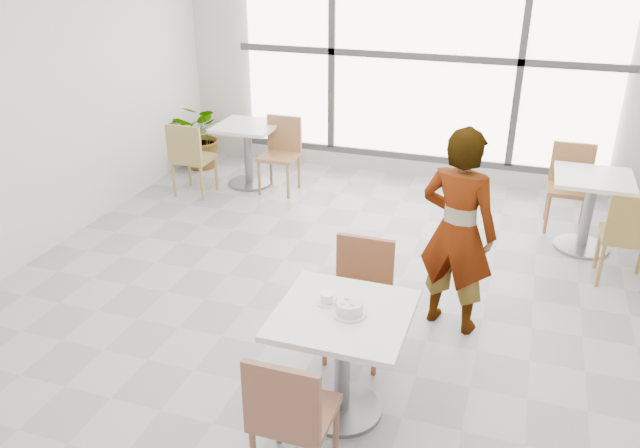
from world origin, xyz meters
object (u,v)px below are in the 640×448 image
(bg_table_right, at_px, (589,202))
(bg_chair_left_far, at_px, (281,149))
(plant_left, at_px, (202,135))
(chair_far, at_px, (360,290))
(bg_table_left, at_px, (248,146))
(bg_chair_right_near, at_px, (629,233))
(bg_chair_right_far, at_px, (570,181))
(coffee_cup, at_px, (327,299))
(oatmeal_bowl, at_px, (349,308))
(person, at_px, (458,232))
(bg_chair_left_near, at_px, (190,155))
(chair_near, at_px, (290,412))
(main_table, at_px, (343,343))

(bg_table_right, height_order, bg_chair_left_far, bg_chair_left_far)
(plant_left, bearing_deg, chair_far, -46.98)
(bg_table_left, bearing_deg, bg_chair_right_near, -16.24)
(bg_chair_right_far, bearing_deg, bg_table_right, -71.90)
(bg_chair_left_far, bearing_deg, plant_left, 162.51)
(coffee_cup, distance_m, bg_chair_right_near, 2.99)
(oatmeal_bowl, distance_m, person, 1.33)
(bg_table_right, xyz_separation_m, bg_chair_left_near, (-4.26, -0.01, 0.01))
(chair_far, relative_size, bg_chair_right_near, 1.00)
(chair_far, relative_size, plant_left, 1.01)
(bg_chair_left_far, bearing_deg, bg_table_left, 178.38)
(bg_table_left, bearing_deg, bg_chair_left_far, -1.62)
(bg_chair_left_near, distance_m, bg_chair_right_far, 4.13)
(bg_chair_right_near, bearing_deg, bg_table_left, -16.24)
(chair_near, xyz_separation_m, person, (0.61, 1.88, 0.30))
(chair_near, xyz_separation_m, bg_chair_left_far, (-1.70, 4.14, 0.00))
(chair_near, bearing_deg, main_table, -98.51)
(chair_near, bearing_deg, plant_left, -56.85)
(chair_far, bearing_deg, plant_left, 133.02)
(chair_far, bearing_deg, bg_chair_left_near, 139.28)
(bg_table_left, relative_size, bg_table_right, 1.00)
(bg_chair_left_near, bearing_deg, bg_table_right, -179.91)
(bg_table_right, bearing_deg, bg_chair_left_far, 171.06)
(coffee_cup, xyz_separation_m, bg_chair_right_near, (1.96, 2.25, -0.28))
(main_table, relative_size, bg_table_left, 1.07)
(bg_table_right, bearing_deg, person, -121.02)
(bg_table_left, bearing_deg, bg_chair_right_far, -0.51)
(chair_near, relative_size, oatmeal_bowl, 4.14)
(oatmeal_bowl, distance_m, bg_chair_left_far, 3.96)
(main_table, xyz_separation_m, plant_left, (-3.06, 3.88, -0.09))
(main_table, bearing_deg, chair_far, 96.16)
(chair_far, bearing_deg, oatmeal_bowl, -80.60)
(bg_chair_left_far, bearing_deg, bg_chair_left_near, -149.60)
(bg_chair_right_near, relative_size, plant_left, 1.01)
(chair_near, xyz_separation_m, oatmeal_bowl, (0.14, 0.64, 0.29))
(oatmeal_bowl, height_order, bg_table_left, oatmeal_bowl)
(bg_table_left, distance_m, plant_left, 0.91)
(main_table, distance_m, bg_table_right, 3.34)
(coffee_cup, bearing_deg, chair_near, -88.06)
(chair_far, xyz_separation_m, bg_chair_right_near, (1.91, 1.63, 0.00))
(chair_near, relative_size, bg_table_right, 1.16)
(chair_near, distance_m, chair_far, 1.34)
(bg_table_left, bearing_deg, person, -39.52)
(bg_chair_left_near, distance_m, bg_chair_left_far, 1.06)
(coffee_cup, distance_m, plant_left, 4.83)
(bg_chair_right_near, distance_m, plant_left, 5.14)
(oatmeal_bowl, relative_size, plant_left, 0.24)
(plant_left, bearing_deg, main_table, -51.77)
(bg_table_left, bearing_deg, chair_far, -52.48)
(oatmeal_bowl, height_order, bg_chair_right_near, bg_chair_right_near)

